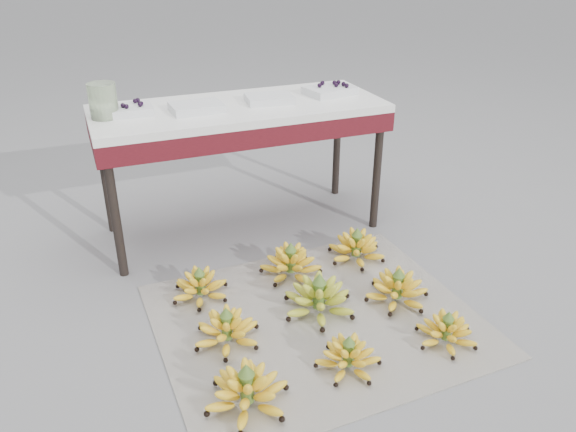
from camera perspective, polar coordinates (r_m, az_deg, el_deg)
name	(u,v)px	position (r m, az deg, el deg)	size (l,w,h in m)	color
ground	(329,325)	(2.29, 4.21, -10.98)	(60.00, 60.00, 0.00)	slate
newspaper_mat	(317,320)	(2.31, 2.96, -10.49)	(1.25, 1.05, 0.01)	silver
bunch_front_left	(247,391)	(1.92, -4.18, -17.34)	(0.30, 0.30, 0.17)	yellow
bunch_front_center	(348,357)	(2.07, 6.13, -14.05)	(0.30, 0.30, 0.14)	yellow
bunch_front_right	(446,331)	(2.25, 15.80, -11.22)	(0.24, 0.24, 0.14)	yellow
bunch_mid_left	(227,330)	(2.18, -6.21, -11.45)	(0.31, 0.31, 0.16)	yellow
bunch_mid_center	(319,299)	(2.32, 3.15, -8.39)	(0.33, 0.33, 0.19)	olive
bunch_mid_right	(397,289)	(2.43, 11.04, -7.34)	(0.36, 0.36, 0.16)	yellow
bunch_back_left	(200,287)	(2.44, -8.89, -7.09)	(0.28, 0.28, 0.15)	yellow
bunch_back_center	(291,264)	(2.55, 0.28, -4.87)	(0.36, 0.36, 0.17)	yellow
bunch_back_right	(356,248)	(2.70, 6.95, -3.25)	(0.28, 0.28, 0.17)	yellow
vendor_table	(240,120)	(2.77, -4.92, 9.67)	(1.39, 0.56, 0.67)	black
tray_far_left	(127,110)	(2.69, -16.06, 10.33)	(0.23, 0.16, 0.06)	silver
tray_left	(196,107)	(2.66, -9.28, 10.84)	(0.24, 0.18, 0.04)	silver
tray_right	(269,99)	(2.78, -1.92, 11.83)	(0.24, 0.18, 0.04)	silver
tray_far_right	(330,90)	(2.93, 4.29, 12.63)	(0.27, 0.21, 0.06)	silver
glass_jar	(103,101)	(2.64, -18.27, 11.06)	(0.12, 0.12, 0.15)	beige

